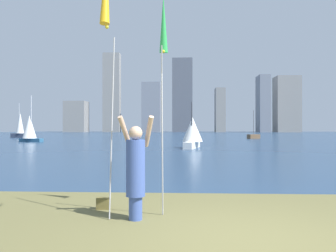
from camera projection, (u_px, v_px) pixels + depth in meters
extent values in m
cube|color=navy|center=(187.00, 135.00, 66.00)|extent=(120.00, 116.79, 0.12)
cube|color=#33301C|center=(219.00, 194.00, 7.67)|extent=(120.00, 0.70, 0.02)
cylinder|color=#3F59A5|center=(136.00, 208.00, 5.49)|extent=(0.23, 0.23, 0.40)
cylinder|color=#3F59A5|center=(136.00, 168.00, 5.49)|extent=(0.33, 0.33, 0.96)
sphere|color=#D1A889|center=(136.00, 133.00, 5.49)|extent=(0.23, 0.23, 0.23)
cylinder|color=#D1A889|center=(125.00, 131.00, 5.64)|extent=(0.24, 0.37, 0.55)
cylinder|color=#D1A889|center=(149.00, 131.00, 5.62)|extent=(0.24, 0.37, 0.55)
cylinder|color=#B2B2B7|center=(112.00, 125.00, 5.68)|extent=(0.02, 0.41, 3.22)
sphere|color=yellow|center=(107.00, 27.00, 5.30)|extent=(0.06, 0.06, 0.06)
cylinder|color=#B2B2B7|center=(162.00, 132.00, 5.64)|extent=(0.02, 0.34, 2.97)
cone|color=green|center=(164.00, 24.00, 6.02)|extent=(0.16, 0.27, 1.08)
sphere|color=yellow|center=(163.00, 51.00, 5.96)|extent=(0.06, 0.06, 0.06)
cube|color=olive|center=(103.00, 203.00, 6.19)|extent=(0.25, 0.12, 0.22)
cube|color=brown|center=(253.00, 136.00, 45.46)|extent=(1.88, 1.50, 0.59)
cylinder|color=#47474C|center=(253.00, 122.00, 45.47)|extent=(0.06, 0.06, 3.41)
cube|color=#333D51|center=(19.00, 135.00, 49.57)|extent=(2.42, 1.09, 0.66)
cylinder|color=silver|center=(19.00, 118.00, 49.58)|extent=(0.07, 0.07, 4.65)
cone|color=white|center=(20.00, 123.00, 49.55)|extent=(1.29, 1.29, 3.22)
cube|color=#2D6084|center=(31.00, 140.00, 35.31)|extent=(2.99, 1.56, 0.37)
cylinder|color=silver|center=(31.00, 117.00, 35.32)|extent=(0.09, 0.09, 4.71)
cone|color=white|center=(30.00, 127.00, 35.40)|extent=(1.89, 1.89, 2.60)
cube|color=white|center=(192.00, 145.00, 24.30)|extent=(1.38, 3.20, 0.50)
cylinder|color=#47474C|center=(192.00, 122.00, 24.31)|extent=(0.09, 0.09, 2.99)
cone|color=white|center=(192.00, 129.00, 24.53)|extent=(1.89, 1.89, 1.86)
cube|color=gray|center=(76.00, 117.00, 108.06)|extent=(7.08, 5.85, 10.34)
cube|color=gray|center=(112.00, 93.00, 108.76)|extent=(5.63, 3.27, 26.61)
cube|color=gray|center=(151.00, 107.00, 106.46)|extent=(6.14, 4.43, 16.44)
cube|color=#565B66|center=(182.00, 95.00, 108.54)|extent=(6.77, 3.48, 24.85)
cube|color=gray|center=(220.00, 110.00, 106.43)|extent=(3.12, 5.28, 14.53)
cube|color=gray|center=(263.00, 104.00, 103.15)|extent=(3.37, 6.38, 18.18)
cube|color=gray|center=(287.00, 104.00, 105.98)|extent=(7.64, 6.44, 18.32)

